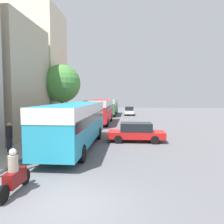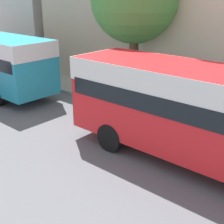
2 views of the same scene
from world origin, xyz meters
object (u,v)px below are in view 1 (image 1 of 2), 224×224
bus_lead (76,119)px  car_crossing (136,132)px  bus_third_in_line (110,105)px  pedestrian_near_curb (9,137)px  car_far_curb (129,111)px  bus_following (100,108)px  pedestrian_walking_away (84,112)px  motorcycle_behind_lead (15,176)px

bus_lead → car_crossing: size_ratio=2.36×
bus_third_in_line → pedestrian_near_curb: size_ratio=5.40×
bus_third_in_line → pedestrian_near_curb: 28.17m
car_far_curb → bus_lead: bearing=-97.8°
bus_third_in_line → bus_lead: bearing=-89.8°
bus_following → car_crossing: bus_following is taller
pedestrian_near_curb → car_crossing: bearing=28.9°
car_far_curb → pedestrian_near_curb: size_ratio=2.19×
bus_third_in_line → car_far_curb: size_ratio=2.47×
car_crossing → car_far_curb: (-0.63, 23.83, 0.03)m
bus_third_in_line → bus_following: bearing=-90.0°
car_crossing → pedestrian_walking_away: size_ratio=2.45×
bus_following → pedestrian_walking_away: bus_following is taller
bus_lead → car_far_curb: 26.57m
car_far_curb → pedestrian_walking_away: (-7.18, -6.53, 0.26)m
bus_lead → bus_third_in_line: bus_lead is taller
bus_following → motorcycle_behind_lead: (-0.43, -20.59, -1.33)m
bus_following → bus_third_in_line: size_ratio=0.94×
motorcycle_behind_lead → pedestrian_near_curb: bearing=121.4°
bus_lead → motorcycle_behind_lead: size_ratio=4.69×
bus_following → pedestrian_walking_away: 7.31m
bus_following → pedestrian_near_curb: (-3.63, -15.34, -0.92)m
bus_third_in_line → pedestrian_near_curb: bearing=-97.4°
bus_third_in_line → car_far_curb: (3.71, 0.31, -1.12)m
motorcycle_behind_lead → car_far_curb: motorcycle_behind_lead is taller
car_far_curb → pedestrian_walking_away: 9.70m
bus_lead → pedestrian_walking_away: size_ratio=5.77×
motorcycle_behind_lead → pedestrian_walking_away: pedestrian_walking_away is taller
bus_lead → car_crossing: bearing=30.2°
pedestrian_walking_away → pedestrian_near_curb: bearing=-90.5°
bus_lead → bus_third_in_line: 25.98m
bus_lead → bus_following: bearing=90.5°
bus_lead → car_far_curb: bus_lead is taller
car_crossing → car_far_curb: 23.84m
bus_following → pedestrian_walking_away: size_ratio=5.12×
bus_lead → pedestrian_walking_away: 20.11m
bus_third_in_line → pedestrian_walking_away: (-3.47, -6.21, -0.86)m
motorcycle_behind_lead → pedestrian_near_curb: size_ratio=1.21×
bus_third_in_line → pedestrian_walking_away: size_ratio=5.47×
car_crossing → motorcycle_behind_lead: bearing=-26.3°
car_crossing → pedestrian_walking_away: 18.98m
bus_lead → motorcycle_behind_lead: bus_lead is taller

